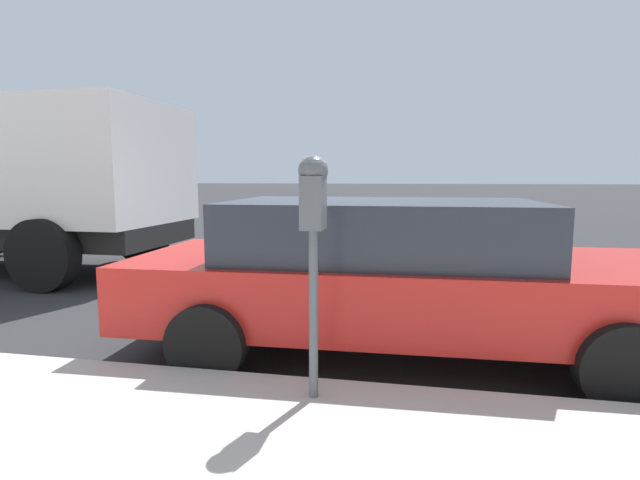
# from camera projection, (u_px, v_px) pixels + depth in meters

# --- Properties ---
(ground_plane) EXTENTS (220.00, 220.00, 0.00)m
(ground_plane) POSITION_uv_depth(u_px,v_px,m) (316.00, 315.00, 5.88)
(ground_plane) COLOR #2B2B2D
(parking_meter) EXTENTS (0.21, 0.19, 1.59)m
(parking_meter) POSITION_uv_depth(u_px,v_px,m) (313.00, 215.00, 3.17)
(parking_meter) COLOR #4C5156
(parking_meter) RESTS_ON sidewalk
(car_red) EXTENTS (2.24, 4.92, 1.41)m
(car_red) POSITION_uv_depth(u_px,v_px,m) (397.00, 272.00, 4.57)
(car_red) COLOR #B21E19
(car_red) RESTS_ON ground_plane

